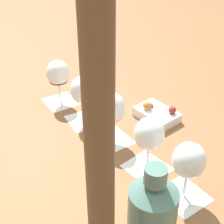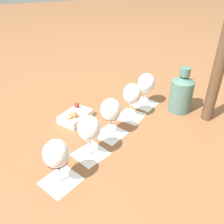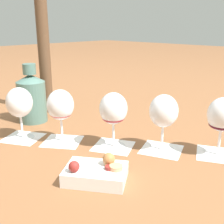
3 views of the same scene
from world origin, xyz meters
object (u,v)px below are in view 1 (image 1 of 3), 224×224
Objects in this scene: wine_glass_0 at (188,163)px; snack_dish at (156,114)px; wine_glass_2 at (113,110)px; wine_glass_3 at (83,92)px; wine_glass_4 at (58,75)px; wine_glass_1 at (149,136)px; umbrella_pole at (97,65)px; ceramic_vase at (152,212)px.

wine_glass_0 is 0.36m from snack_dish.
wine_glass_0 reaches higher than snack_dish.
wine_glass_0 is 0.95× the size of snack_dish.
wine_glass_3 is at bearing 35.82° from wine_glass_2.
wine_glass_2 is at bearing -146.36° from wine_glass_4.
umbrella_pole is (-0.30, 0.15, 0.35)m from wine_glass_1.
ceramic_vase is at bearing -174.46° from wine_glass_2.
snack_dish is 0.73m from umbrella_pole.
wine_glass_2 is 0.76× the size of ceramic_vase.
snack_dish is at bearing -14.46° from ceramic_vase.
wine_glass_4 is at bearing 32.15° from wine_glass_1.
wine_glass_3 is 0.26m from snack_dish.
wine_glass_1 is 0.27m from snack_dish.
wine_glass_1 is at bearing -147.85° from wine_glass_4.
wine_glass_2 and wine_glass_4 have the same top height.
umbrella_pole is (-0.56, -0.01, 0.35)m from wine_glass_3.
umbrella_pole is (-0.69, -0.09, 0.35)m from wine_glass_4.
wine_glass_4 is 0.95× the size of snack_dish.
snack_dish is (-0.02, -0.24, -0.09)m from wine_glass_3.
wine_glass_3 is 0.15m from wine_glass_4.
wine_glass_3 is 0.95× the size of snack_dish.
wine_glass_3 is at bearing 13.79° from ceramic_vase.
wine_glass_2 is at bearing -9.49° from umbrella_pole.
wine_glass_4 is (0.13, 0.08, 0.00)m from wine_glass_3.
snack_dish is at bearing -23.18° from umbrella_pole.
snack_dish is (0.10, -0.16, -0.09)m from wine_glass_2.
wine_glass_3 is at bearing 1.03° from umbrella_pole.
wine_glass_4 is (0.50, 0.31, 0.00)m from wine_glass_0.
wine_glass_4 is 0.18× the size of umbrella_pole.
snack_dish is (-0.15, -0.32, -0.09)m from wine_glass_4.
wine_glass_0 is 0.16m from ceramic_vase.
wine_glass_0 is 0.18× the size of umbrella_pole.
wine_glass_0 and wine_glass_4 have the same top height.
wine_glass_0 and wine_glass_3 have the same top height.
wine_glass_2 is 0.21m from snack_dish.
wine_glass_1 is 0.49m from umbrella_pole.
wine_glass_3 is 0.66m from umbrella_pole.
wine_glass_3 is at bearing -148.39° from wine_glass_4.
umbrella_pole is (-0.54, 0.23, 0.44)m from snack_dish.
wine_glass_1 is 0.24m from ceramic_vase.
wine_glass_4 is at bearing 31.61° from wine_glass_3.
ceramic_vase reaches higher than wine_glass_2.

